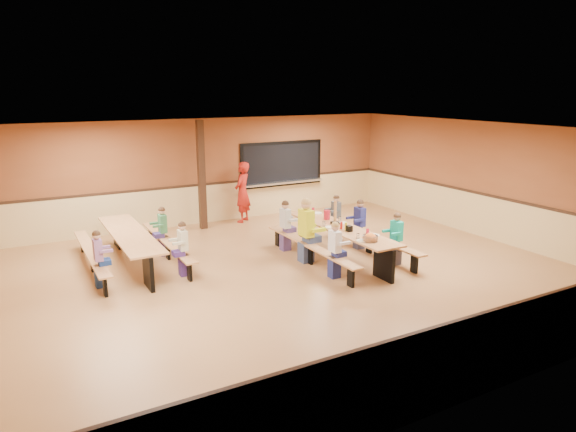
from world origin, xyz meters
TOP-DOWN VIEW (x-y plane):
  - ground at (0.00, 0.00)m, footprint 12.00×12.00m
  - room_envelope at (0.00, 0.00)m, footprint 12.04×10.04m
  - kitchen_pass_through at (2.60, 4.96)m, footprint 2.78×0.28m
  - structural_post at (-0.20, 4.40)m, footprint 0.18×0.18m
  - cafeteria_table_main at (1.68, 0.39)m, footprint 1.91×3.70m
  - cafeteria_table_second at (-2.65, 2.25)m, footprint 1.91×3.70m
  - seated_child_white_left at (0.86, -0.58)m, footprint 0.35×0.29m
  - seated_adult_yellow at (0.86, 0.57)m, footprint 0.48×0.39m
  - seated_child_grey_left at (0.86, 1.54)m, footprint 0.37×0.30m
  - seated_child_teal_right at (2.51, -0.55)m, footprint 0.35×0.28m
  - seated_child_navy_right at (2.51, 0.80)m, footprint 0.37×0.30m
  - seated_child_char_right at (2.51, 1.82)m, footprint 0.33×0.27m
  - seated_child_purple_sec at (-3.48, 1.22)m, footprint 0.34×0.27m
  - seated_child_green_sec at (-1.83, 2.58)m, footprint 0.34×0.28m
  - seated_child_tan_sec at (-1.83, 1.05)m, footprint 0.34×0.28m
  - standing_woman at (1.07, 4.55)m, footprint 0.76×0.75m
  - punch_pitcher at (1.80, 1.17)m, footprint 0.16×0.16m
  - chip_bowl at (1.58, -0.80)m, footprint 0.32×0.32m
  - napkin_dispenser at (1.64, 0.02)m, footprint 0.10×0.14m
  - condiment_mustard at (1.65, 0.17)m, footprint 0.06×0.06m
  - condiment_ketchup at (1.60, 0.27)m, footprint 0.06×0.06m
  - table_paddle at (1.71, 0.69)m, footprint 0.16×0.16m
  - place_settings at (1.68, 0.39)m, footprint 0.65×3.30m

SIDE VIEW (x-z plane):
  - ground at x=0.00m, z-range 0.00..0.00m
  - cafeteria_table_main at x=1.68m, z-range 0.16..0.90m
  - cafeteria_table_second at x=-2.65m, z-range 0.16..0.90m
  - seated_child_char_right at x=2.51m, z-range 0.00..1.13m
  - seated_child_purple_sec at x=-3.48m, z-range 0.00..1.14m
  - seated_child_tan_sec at x=-1.83m, z-range 0.00..1.14m
  - seated_child_green_sec at x=-1.83m, z-range 0.00..1.14m
  - seated_child_teal_right at x=2.51m, z-range 0.00..1.16m
  - seated_child_white_left at x=0.86m, z-range 0.00..1.17m
  - seated_child_navy_right at x=2.51m, z-range 0.00..1.20m
  - seated_child_grey_left at x=0.86m, z-range 0.00..1.20m
  - room_envelope at x=0.00m, z-range -0.82..2.20m
  - seated_adult_yellow at x=0.86m, z-range 0.00..1.44m
  - place_settings at x=1.68m, z-range 0.74..0.85m
  - napkin_dispenser at x=1.64m, z-range 0.74..0.87m
  - chip_bowl at x=1.58m, z-range 0.74..0.89m
  - condiment_mustard at x=1.65m, z-range 0.74..0.91m
  - condiment_ketchup at x=1.60m, z-range 0.74..0.91m
  - punch_pitcher at x=1.80m, z-range 0.74..0.96m
  - table_paddle at x=1.71m, z-range 0.60..1.16m
  - standing_woman at x=1.07m, z-range 0.00..1.76m
  - kitchen_pass_through at x=2.60m, z-range 0.80..2.18m
  - structural_post at x=-0.20m, z-range 0.00..3.00m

